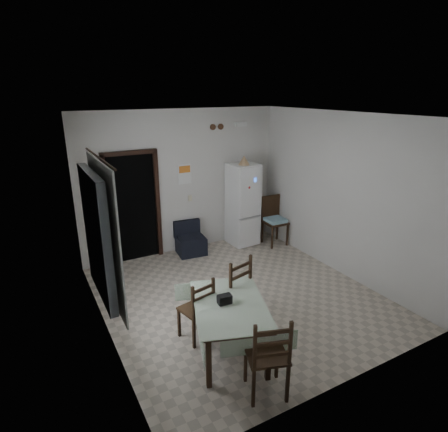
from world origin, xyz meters
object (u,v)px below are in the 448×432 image
(dining_table, at_px, (230,328))
(dining_chair_far_right, at_px, (231,288))
(navy_seat, at_px, (191,238))
(corner_chair, at_px, (275,221))
(dining_chair_near_head, at_px, (267,353))
(fridge, at_px, (243,204))
(dining_chair_far_left, at_px, (196,308))

(dining_table, bearing_deg, dining_chair_far_right, 78.23)
(navy_seat, relative_size, dining_table, 0.50)
(corner_chair, relative_size, dining_chair_far_right, 1.00)
(corner_chair, height_order, dining_chair_near_head, corner_chair)
(fridge, distance_m, corner_chair, 0.79)
(navy_seat, bearing_deg, corner_chair, -6.91)
(corner_chair, xyz_separation_m, dining_chair_far_right, (-2.29, -2.04, -0.00))
(dining_table, xyz_separation_m, dining_chair_far_left, (-0.26, 0.47, 0.11))
(fridge, distance_m, dining_chair_far_right, 3.01)
(corner_chair, bearing_deg, dining_chair_far_right, -136.35)
(navy_seat, height_order, corner_chair, corner_chair)
(dining_chair_far_right, bearing_deg, dining_table, 44.49)
(fridge, xyz_separation_m, dining_chair_near_head, (-2.05, -3.84, -0.37))
(corner_chair, distance_m, dining_table, 3.72)
(dining_table, height_order, dining_chair_far_right, dining_chair_far_right)
(dining_chair_near_head, bearing_deg, dining_table, -70.27)
(corner_chair, relative_size, dining_chair_near_head, 1.03)
(navy_seat, distance_m, dining_chair_far_right, 2.51)
(fridge, xyz_separation_m, dining_table, (-2.06, -3.04, -0.54))
(fridge, bearing_deg, corner_chair, -39.04)
(corner_chair, bearing_deg, dining_chair_far_left, -141.39)
(fridge, bearing_deg, navy_seat, 176.79)
(dining_table, relative_size, dining_chair_far_right, 1.27)
(dining_chair_far_left, distance_m, dining_chair_near_head, 1.30)
(dining_chair_far_left, distance_m, dining_chair_far_right, 0.62)
(dining_chair_far_right, distance_m, dining_chair_near_head, 1.43)
(navy_seat, xyz_separation_m, dining_chair_far_left, (-1.07, -2.57, 0.12))
(dining_chair_near_head, bearing_deg, dining_chair_far_left, -59.09)
(fridge, relative_size, dining_chair_far_left, 1.93)
(navy_seat, relative_size, dining_chair_far_left, 0.73)
(navy_seat, xyz_separation_m, dining_table, (-0.82, -3.04, 0.01))
(navy_seat, relative_size, dining_chair_near_head, 0.66)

